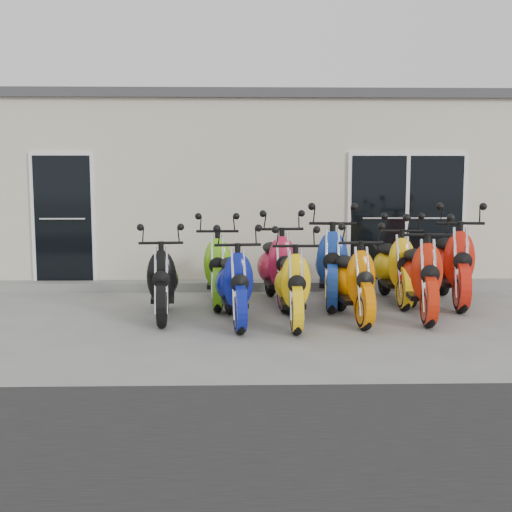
% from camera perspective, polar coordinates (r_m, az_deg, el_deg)
% --- Properties ---
extents(ground, '(80.00, 80.00, 0.00)m').
position_cam_1_polar(ground, '(8.87, 0.10, -5.29)').
color(ground, gray).
rests_on(ground, ground).
extents(building, '(14.00, 6.00, 3.20)m').
position_cam_1_polar(building, '(13.87, -0.47, 5.81)').
color(building, beige).
rests_on(building, ground).
extents(roof_cap, '(14.20, 6.20, 0.16)m').
position_cam_1_polar(roof_cap, '(13.93, -0.47, 12.73)').
color(roof_cap, '#3F3F42').
rests_on(roof_cap, building).
extents(front_step, '(14.00, 0.40, 0.15)m').
position_cam_1_polar(front_step, '(10.84, -0.18, -2.63)').
color(front_step, gray).
rests_on(front_step, ground).
extents(door_left, '(1.07, 0.08, 2.22)m').
position_cam_1_polar(door_left, '(11.25, -16.76, 3.51)').
color(door_left, black).
rests_on(door_left, front_step).
extents(door_right, '(2.02, 0.08, 2.22)m').
position_cam_1_polar(door_right, '(11.21, 13.23, 3.61)').
color(door_right, black).
rests_on(door_right, front_step).
extents(scooter_front_black, '(0.81, 1.83, 1.31)m').
position_cam_1_polar(scooter_front_black, '(8.68, -8.32, -1.23)').
color(scooter_front_black, black).
rests_on(scooter_front_black, ground).
extents(scooter_front_blue, '(0.86, 1.86, 1.33)m').
position_cam_1_polar(scooter_front_blue, '(8.26, -1.95, -1.53)').
color(scooter_front_blue, navy).
rests_on(scooter_front_blue, ground).
extents(scooter_front_orange_a, '(0.65, 1.78, 1.31)m').
position_cam_1_polar(scooter_front_orange_a, '(8.25, 3.27, -1.60)').
color(scooter_front_orange_a, yellow).
rests_on(scooter_front_orange_a, ground).
extents(scooter_front_orange_b, '(0.83, 1.86, 1.33)m').
position_cam_1_polar(scooter_front_orange_b, '(8.57, 8.49, -1.28)').
color(scooter_front_orange_b, orange).
rests_on(scooter_front_orange_b, ground).
extents(scooter_front_red, '(0.88, 2.00, 1.44)m').
position_cam_1_polar(scooter_front_red, '(8.93, 14.37, -0.74)').
color(scooter_front_red, red).
rests_on(scooter_front_red, ground).
extents(scooter_back_green, '(0.73, 1.90, 1.40)m').
position_cam_1_polar(scooter_back_green, '(9.60, -3.39, -0.13)').
color(scooter_back_green, '#69BE17').
rests_on(scooter_back_green, ground).
extents(scooter_back_red, '(0.91, 2.01, 1.44)m').
position_cam_1_polar(scooter_back_red, '(9.58, 1.86, -0.01)').
color(scooter_back_red, '#BC1A3E').
rests_on(scooter_back_red, ground).
extents(scooter_back_blue, '(1.02, 2.17, 1.54)m').
position_cam_1_polar(scooter_back_blue, '(9.58, 6.76, 0.26)').
color(scooter_back_blue, '#153797').
rests_on(scooter_back_blue, ground).
extents(scooter_back_yellow, '(0.69, 1.89, 1.39)m').
position_cam_1_polar(scooter_back_yellow, '(9.87, 12.18, -0.09)').
color(scooter_back_yellow, yellow).
rests_on(scooter_back_yellow, ground).
extents(scooter_back_extra, '(1.02, 2.17, 1.54)m').
position_cam_1_polar(scooter_back_extra, '(10.00, 17.06, 0.28)').
color(scooter_back_extra, red).
rests_on(scooter_back_extra, ground).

